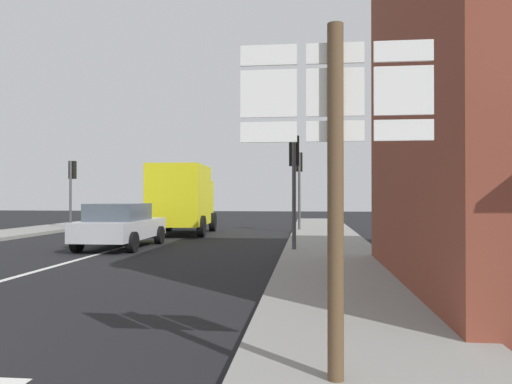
{
  "coord_description": "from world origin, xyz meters",
  "views": [
    {
      "loc": [
        6.14,
        -4.18,
        1.72
      ],
      "look_at": [
        4.51,
        10.91,
        1.84
      ],
      "focal_mm": 34.01,
      "sensor_mm": 36.0,
      "label": 1
    }
  ],
  "objects_px": {
    "delivery_truck": "(182,197)",
    "traffic_light_near_right": "(294,166)",
    "sedan_far": "(121,225)",
    "traffic_light_far_left": "(72,179)",
    "traffic_light_far_right": "(299,173)",
    "route_sign_post": "(335,163)"
  },
  "relations": [
    {
      "from": "traffic_light_near_right",
      "to": "sedan_far",
      "type": "bearing_deg",
      "value": 171.5
    },
    {
      "from": "delivery_truck",
      "to": "traffic_light_far_right",
      "type": "distance_m",
      "value": 5.63
    },
    {
      "from": "route_sign_post",
      "to": "traffic_light_near_right",
      "type": "bearing_deg",
      "value": 93.63
    },
    {
      "from": "sedan_far",
      "to": "traffic_light_far_left",
      "type": "distance_m",
      "value": 9.9
    },
    {
      "from": "delivery_truck",
      "to": "route_sign_post",
      "type": "distance_m",
      "value": 17.97
    },
    {
      "from": "sedan_far",
      "to": "traffic_light_far_left",
      "type": "xyz_separation_m",
      "value": [
        -5.71,
        7.88,
        1.82
      ]
    },
    {
      "from": "delivery_truck",
      "to": "traffic_light_far_left",
      "type": "height_order",
      "value": "traffic_light_far_left"
    },
    {
      "from": "delivery_truck",
      "to": "traffic_light_near_right",
      "type": "height_order",
      "value": "traffic_light_near_right"
    },
    {
      "from": "traffic_light_far_right",
      "to": "traffic_light_far_left",
      "type": "xyz_separation_m",
      "value": [
        -11.45,
        0.2,
        -0.22
      ]
    },
    {
      "from": "route_sign_post",
      "to": "traffic_light_far_right",
      "type": "height_order",
      "value": "traffic_light_far_right"
    },
    {
      "from": "traffic_light_far_left",
      "to": "traffic_light_near_right",
      "type": "distance_m",
      "value": 14.4
    },
    {
      "from": "sedan_far",
      "to": "delivery_truck",
      "type": "distance_m",
      "value": 5.91
    },
    {
      "from": "traffic_light_far_left",
      "to": "sedan_far",
      "type": "bearing_deg",
      "value": -54.07
    },
    {
      "from": "sedan_far",
      "to": "traffic_light_far_right",
      "type": "distance_m",
      "value": 9.8
    },
    {
      "from": "route_sign_post",
      "to": "traffic_light_far_right",
      "type": "bearing_deg",
      "value": 91.99
    },
    {
      "from": "traffic_light_far_left",
      "to": "traffic_light_near_right",
      "type": "xyz_separation_m",
      "value": [
        11.45,
        -8.74,
        0.03
      ]
    },
    {
      "from": "delivery_truck",
      "to": "traffic_light_near_right",
      "type": "distance_m",
      "value": 8.51
    },
    {
      "from": "sedan_far",
      "to": "traffic_light_near_right",
      "type": "xyz_separation_m",
      "value": [
        5.74,
        -0.86,
        1.85
      ]
    },
    {
      "from": "delivery_truck",
      "to": "route_sign_post",
      "type": "xyz_separation_m",
      "value": [
        5.84,
        -16.99,
        0.35
      ]
    },
    {
      "from": "route_sign_post",
      "to": "traffic_light_near_right",
      "type": "distance_m",
      "value": 10.36
    },
    {
      "from": "delivery_truck",
      "to": "route_sign_post",
      "type": "relative_size",
      "value": 1.6
    },
    {
      "from": "traffic_light_far_right",
      "to": "traffic_light_far_left",
      "type": "relative_size",
      "value": 1.08
    }
  ]
}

